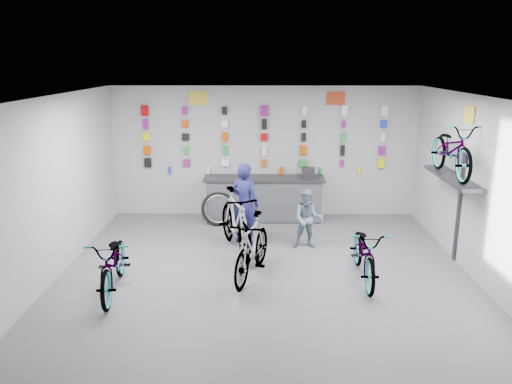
{
  "coord_description": "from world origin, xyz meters",
  "views": [
    {
      "loc": [
        -0.06,
        -7.38,
        3.55
      ],
      "look_at": [
        -0.16,
        1.4,
        1.22
      ],
      "focal_mm": 35.0,
      "sensor_mm": 36.0,
      "label": 1
    }
  ],
  "objects_px": {
    "counter": "(264,199)",
    "customer": "(308,219)",
    "bike_right": "(365,252)",
    "bike_center": "(252,247)",
    "bike_service": "(236,222)",
    "bike_left": "(114,263)",
    "clerk": "(245,204)"
  },
  "relations": [
    {
      "from": "counter",
      "to": "customer",
      "type": "height_order",
      "value": "customer"
    },
    {
      "from": "counter",
      "to": "clerk",
      "type": "height_order",
      "value": "clerk"
    },
    {
      "from": "bike_center",
      "to": "bike_right",
      "type": "bearing_deg",
      "value": 14.5
    },
    {
      "from": "bike_center",
      "to": "bike_service",
      "type": "height_order",
      "value": "bike_service"
    },
    {
      "from": "counter",
      "to": "bike_right",
      "type": "relative_size",
      "value": 1.49
    },
    {
      "from": "bike_service",
      "to": "bike_left",
      "type": "bearing_deg",
      "value": -155.25
    },
    {
      "from": "clerk",
      "to": "customer",
      "type": "xyz_separation_m",
      "value": [
        1.22,
        -0.27,
        -0.23
      ]
    },
    {
      "from": "bike_center",
      "to": "bike_service",
      "type": "distance_m",
      "value": 1.19
    },
    {
      "from": "counter",
      "to": "customer",
      "type": "distance_m",
      "value": 1.95
    },
    {
      "from": "bike_right",
      "to": "clerk",
      "type": "xyz_separation_m",
      "value": [
        -2.04,
        1.71,
        0.34
      ]
    },
    {
      "from": "bike_service",
      "to": "customer",
      "type": "relative_size",
      "value": 1.7
    },
    {
      "from": "bike_service",
      "to": "customer",
      "type": "height_order",
      "value": "bike_service"
    },
    {
      "from": "counter",
      "to": "clerk",
      "type": "relative_size",
      "value": 1.66
    },
    {
      "from": "bike_center",
      "to": "clerk",
      "type": "distance_m",
      "value": 1.68
    },
    {
      "from": "bike_left",
      "to": "customer",
      "type": "distance_m",
      "value": 3.75
    },
    {
      "from": "bike_center",
      "to": "customer",
      "type": "relative_size",
      "value": 1.52
    },
    {
      "from": "bike_service",
      "to": "clerk",
      "type": "height_order",
      "value": "clerk"
    },
    {
      "from": "bike_right",
      "to": "bike_center",
      "type": "bearing_deg",
      "value": 179.57
    },
    {
      "from": "bike_center",
      "to": "bike_right",
      "type": "distance_m",
      "value": 1.87
    },
    {
      "from": "bike_center",
      "to": "bike_service",
      "type": "xyz_separation_m",
      "value": [
        -0.33,
        1.15,
        0.07
      ]
    },
    {
      "from": "bike_center",
      "to": "customer",
      "type": "distance_m",
      "value": 1.73
    },
    {
      "from": "bike_right",
      "to": "bike_service",
      "type": "relative_size",
      "value": 0.91
    },
    {
      "from": "bike_center",
      "to": "bike_right",
      "type": "relative_size",
      "value": 0.98
    },
    {
      "from": "bike_left",
      "to": "clerk",
      "type": "bearing_deg",
      "value": 41.92
    },
    {
      "from": "bike_left",
      "to": "bike_service",
      "type": "relative_size",
      "value": 0.92
    },
    {
      "from": "counter",
      "to": "bike_right",
      "type": "height_order",
      "value": "counter"
    },
    {
      "from": "clerk",
      "to": "customer",
      "type": "distance_m",
      "value": 1.27
    },
    {
      "from": "bike_center",
      "to": "clerk",
      "type": "xyz_separation_m",
      "value": [
        -0.18,
        1.64,
        0.28
      ]
    },
    {
      "from": "bike_left",
      "to": "bike_service",
      "type": "xyz_separation_m",
      "value": [
        1.82,
        1.72,
        0.12
      ]
    },
    {
      "from": "counter",
      "to": "bike_left",
      "type": "bearing_deg",
      "value": -122.55
    },
    {
      "from": "counter",
      "to": "bike_center",
      "type": "bearing_deg",
      "value": -93.9
    },
    {
      "from": "bike_left",
      "to": "customer",
      "type": "height_order",
      "value": "customer"
    }
  ]
}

